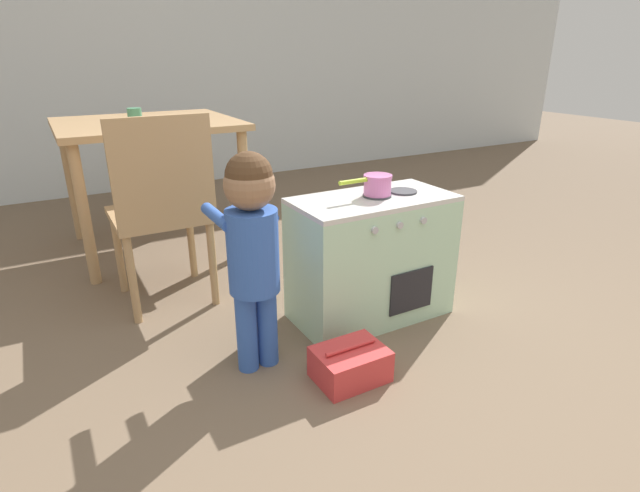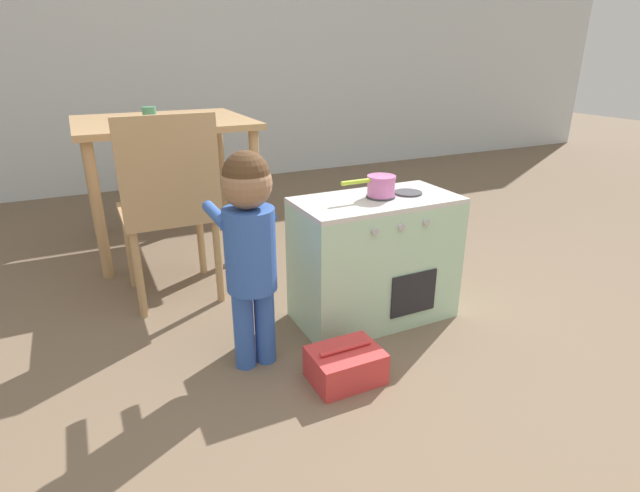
% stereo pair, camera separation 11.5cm
% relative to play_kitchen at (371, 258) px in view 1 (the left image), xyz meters
% --- Properties ---
extents(wall_back, '(10.00, 0.06, 2.60)m').
position_rel_play_kitchen_xyz_m(wall_back, '(-0.27, 2.86, 1.02)').
color(wall_back, silver).
rests_on(wall_back, ground_plane).
extents(play_kitchen, '(0.69, 0.37, 0.56)m').
position_rel_play_kitchen_xyz_m(play_kitchen, '(0.00, 0.00, 0.00)').
color(play_kitchen, '#B2DBB7').
rests_on(play_kitchen, ground_plane).
extents(toy_pot, '(0.25, 0.12, 0.08)m').
position_rel_play_kitchen_xyz_m(toy_pot, '(0.01, 0.00, 0.33)').
color(toy_pot, pink).
rests_on(toy_pot, play_kitchen).
extents(child_figure, '(0.21, 0.33, 0.82)m').
position_rel_play_kitchen_xyz_m(child_figure, '(-0.60, -0.12, 0.25)').
color(child_figure, '#335BB7').
rests_on(child_figure, ground_plane).
extents(toy_basket, '(0.25, 0.19, 0.14)m').
position_rel_play_kitchen_xyz_m(toy_basket, '(-0.34, -0.36, -0.22)').
color(toy_basket, '#D13838').
rests_on(toy_basket, ground_plane).
extents(dining_table, '(0.97, 0.88, 0.76)m').
position_rel_play_kitchen_xyz_m(dining_table, '(-0.63, 1.35, 0.37)').
color(dining_table, tan).
rests_on(dining_table, ground_plane).
extents(dining_chair_near, '(0.42, 0.42, 0.89)m').
position_rel_play_kitchen_xyz_m(dining_chair_near, '(-0.76, 0.55, 0.20)').
color(dining_chair_near, tan).
rests_on(dining_chair_near, ground_plane).
extents(cup_on_table, '(0.07, 0.07, 0.09)m').
position_rel_play_kitchen_xyz_m(cup_on_table, '(-0.71, 1.19, 0.52)').
color(cup_on_table, '#478E66').
rests_on(cup_on_table, dining_table).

